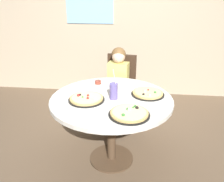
{
  "coord_description": "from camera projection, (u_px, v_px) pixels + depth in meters",
  "views": [
    {
      "loc": [
        0.24,
        -2.06,
        1.69
      ],
      "look_at": [
        0.0,
        0.05,
        0.8
      ],
      "focal_mm": 36.76,
      "sensor_mm": 36.0,
      "label": 1
    }
  ],
  "objects": [
    {
      "name": "plate_small",
      "position": [
        129.0,
        85.0,
        2.57
      ],
      "size": [
        0.18,
        0.18,
        0.01
      ],
      "primitive_type": "cylinder",
      "color": "white",
      "rests_on": "dining_table"
    },
    {
      "name": "chair_wooden",
      "position": [
        120.0,
        86.0,
        3.18
      ],
      "size": [
        0.46,
        0.46,
        0.95
      ],
      "color": "#382619",
      "rests_on": "ground_plane"
    },
    {
      "name": "dining_table",
      "position": [
        111.0,
        106.0,
        2.31
      ],
      "size": [
        1.21,
        1.21,
        0.75
      ],
      "color": "silver",
      "rests_on": "ground_plane"
    },
    {
      "name": "pizza_cheese",
      "position": [
        148.0,
        93.0,
        2.34
      ],
      "size": [
        0.34,
        0.34,
        0.05
      ],
      "color": "black",
      "rests_on": "dining_table"
    },
    {
      "name": "pizza_pepperoni",
      "position": [
        129.0,
        113.0,
        1.94
      ],
      "size": [
        0.35,
        0.35,
        0.05
      ],
      "color": "black",
      "rests_on": "dining_table"
    },
    {
      "name": "ground_plane",
      "position": [
        111.0,
        158.0,
        2.57
      ],
      "size": [
        8.0,
        8.0,
        0.0
      ],
      "primitive_type": "plane",
      "color": "brown"
    },
    {
      "name": "wall_with_window",
      "position": [
        125.0,
        11.0,
        3.82
      ],
      "size": [
        5.2,
        0.14,
        2.9
      ],
      "color": "tan",
      "rests_on": "ground_plane"
    },
    {
      "name": "soda_cup",
      "position": [
        114.0,
        91.0,
        2.22
      ],
      "size": [
        0.08,
        0.08,
        0.31
      ],
      "color": "#6659A5",
      "rests_on": "dining_table"
    },
    {
      "name": "pizza_veggie",
      "position": [
        86.0,
        99.0,
        2.21
      ],
      "size": [
        0.35,
        0.35,
        0.05
      ],
      "color": "black",
      "rests_on": "dining_table"
    },
    {
      "name": "diner_child",
      "position": [
        117.0,
        94.0,
        3.03
      ],
      "size": [
        0.31,
        0.43,
        1.08
      ],
      "color": "#3F4766",
      "rests_on": "ground_plane"
    },
    {
      "name": "sauce_bowl",
      "position": [
        98.0,
        82.0,
        2.62
      ],
      "size": [
        0.07,
        0.07,
        0.04
      ],
      "primitive_type": "cylinder",
      "color": "brown",
      "rests_on": "dining_table"
    }
  ]
}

